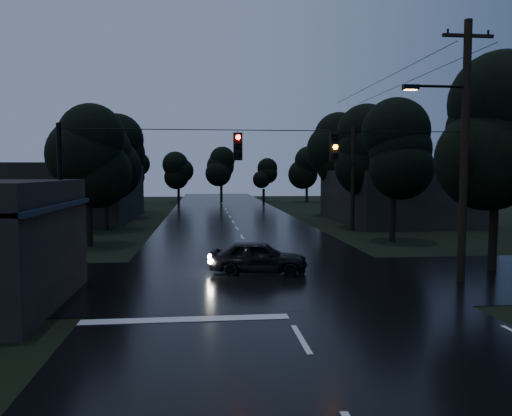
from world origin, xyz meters
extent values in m
cube|color=black|center=(0.00, 30.00, 0.00)|extent=(12.00, 120.00, 0.02)
cube|color=black|center=(0.00, 12.00, 0.00)|extent=(60.00, 9.00, 0.02)
cube|color=black|center=(-7.00, 9.00, 3.20)|extent=(0.30, 7.00, 0.15)
cylinder|color=black|center=(-7.20, 6.00, 1.50)|extent=(0.10, 0.10, 3.00)
cylinder|color=black|center=(-7.20, 12.00, 1.50)|extent=(0.10, 0.10, 3.00)
cube|color=#FFC566|center=(-7.05, 7.50, 2.50)|extent=(0.06, 1.60, 0.50)
cube|color=#FFC566|center=(-7.05, 10.20, 2.50)|extent=(0.06, 1.20, 0.50)
cube|color=black|center=(14.00, 34.00, 2.20)|extent=(10.00, 14.00, 4.40)
cube|color=black|center=(-14.00, 40.00, 2.50)|extent=(10.00, 16.00, 5.00)
cylinder|color=black|center=(7.50, 11.00, 5.00)|extent=(0.30, 0.30, 10.00)
cube|color=black|center=(7.50, 11.00, 9.40)|extent=(2.00, 0.12, 0.12)
cylinder|color=black|center=(6.40, 11.00, 7.50)|extent=(2.20, 0.10, 0.10)
cube|color=black|center=(5.30, 11.00, 7.45)|extent=(0.60, 0.25, 0.18)
cube|color=#FFB266|center=(5.30, 11.00, 7.35)|extent=(0.45, 0.18, 0.03)
cylinder|color=black|center=(8.30, 28.00, 3.75)|extent=(0.30, 0.30, 7.50)
cube|color=black|center=(8.30, 28.00, 6.90)|extent=(2.00, 0.12, 0.12)
cylinder|color=black|center=(-7.50, 11.00, 3.00)|extent=(0.18, 0.18, 6.00)
cylinder|color=black|center=(0.00, 11.00, 5.80)|extent=(15.00, 0.03, 0.03)
cube|color=black|center=(-1.20, 11.00, 5.20)|extent=(0.32, 0.25, 1.00)
sphere|color=#FF0C07|center=(-1.20, 10.85, 5.20)|extent=(0.18, 0.18, 0.18)
cube|color=black|center=(2.40, 11.00, 5.20)|extent=(0.32, 0.25, 1.00)
sphere|color=orange|center=(2.40, 10.85, 5.20)|extent=(0.18, 0.18, 0.18)
cylinder|color=black|center=(10.00, 13.00, 1.40)|extent=(0.36, 0.36, 2.80)
sphere|color=black|center=(10.00, 13.00, 4.80)|extent=(4.48, 4.48, 4.48)
sphere|color=black|center=(10.00, 13.00, 6.00)|extent=(4.48, 4.48, 4.48)
sphere|color=black|center=(10.00, 13.00, 7.20)|extent=(4.48, 4.48, 4.48)
cylinder|color=black|center=(-9.00, 22.00, 1.22)|extent=(0.36, 0.36, 2.45)
sphere|color=black|center=(-9.00, 22.00, 4.20)|extent=(3.92, 3.92, 3.92)
sphere|color=black|center=(-9.00, 22.00, 5.25)|extent=(3.92, 3.92, 3.92)
sphere|color=black|center=(-9.00, 22.00, 6.30)|extent=(3.92, 3.92, 3.92)
cylinder|color=black|center=(-9.60, 30.00, 1.31)|extent=(0.36, 0.36, 2.62)
sphere|color=black|center=(-9.60, 30.00, 4.50)|extent=(4.20, 4.20, 4.20)
sphere|color=black|center=(-9.60, 30.00, 5.62)|extent=(4.20, 4.20, 4.20)
sphere|color=black|center=(-9.60, 30.00, 6.75)|extent=(4.20, 4.20, 4.20)
cylinder|color=black|center=(-10.20, 40.00, 1.40)|extent=(0.36, 0.36, 2.80)
sphere|color=black|center=(-10.20, 40.00, 4.80)|extent=(4.48, 4.48, 4.48)
sphere|color=black|center=(-10.20, 40.00, 6.00)|extent=(4.48, 4.48, 4.48)
sphere|color=black|center=(-10.20, 40.00, 7.20)|extent=(4.48, 4.48, 4.48)
cylinder|color=black|center=(9.00, 22.00, 1.31)|extent=(0.36, 0.36, 2.62)
sphere|color=black|center=(9.00, 22.00, 4.50)|extent=(4.20, 4.20, 4.20)
sphere|color=black|center=(9.00, 22.00, 5.62)|extent=(4.20, 4.20, 4.20)
sphere|color=black|center=(9.00, 22.00, 6.75)|extent=(4.20, 4.20, 4.20)
cylinder|color=black|center=(9.60, 30.00, 1.40)|extent=(0.36, 0.36, 2.80)
sphere|color=black|center=(9.60, 30.00, 4.80)|extent=(4.48, 4.48, 4.48)
sphere|color=black|center=(9.60, 30.00, 6.00)|extent=(4.48, 4.48, 4.48)
sphere|color=black|center=(9.60, 30.00, 7.20)|extent=(4.48, 4.48, 4.48)
cylinder|color=black|center=(10.20, 40.00, 1.49)|extent=(0.36, 0.36, 2.97)
sphere|color=black|center=(10.20, 40.00, 5.10)|extent=(4.76, 4.76, 4.76)
sphere|color=black|center=(10.20, 40.00, 6.38)|extent=(4.76, 4.76, 4.76)
sphere|color=black|center=(10.20, 40.00, 7.65)|extent=(4.76, 4.76, 4.76)
imported|color=black|center=(-0.16, 13.43, 0.69)|extent=(4.28, 2.25, 1.39)
camera|label=1|loc=(-2.43, -7.26, 4.28)|focal=35.00mm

